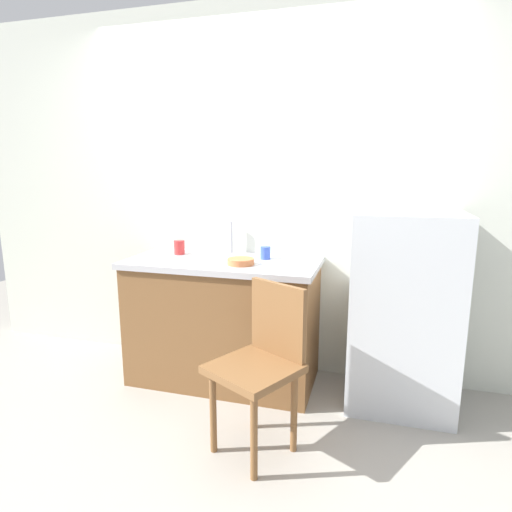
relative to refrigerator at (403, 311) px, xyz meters
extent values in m
plane|color=#9E998E|center=(-0.99, -0.67, -0.61)|extent=(8.00, 8.00, 0.00)
cube|color=silver|center=(-0.99, 0.33, 0.69)|extent=(4.80, 0.10, 2.61)
cube|color=brown|center=(-1.18, -0.02, -0.20)|extent=(1.26, 0.60, 0.83)
cube|color=#B7B7BC|center=(-1.18, -0.02, 0.24)|extent=(1.30, 0.64, 0.04)
cylinder|color=#B7B7BC|center=(-1.21, 0.23, 0.37)|extent=(0.02, 0.02, 0.23)
cube|color=silver|center=(0.00, 0.00, 0.00)|extent=(0.64, 0.57, 1.23)
cylinder|color=brown|center=(-0.96, -0.80, -0.39)|extent=(0.04, 0.04, 0.45)
cylinder|color=brown|center=(-0.69, -0.94, -0.39)|extent=(0.04, 0.04, 0.45)
cylinder|color=brown|center=(-0.82, -0.53, -0.39)|extent=(0.04, 0.04, 0.45)
cylinder|color=brown|center=(-0.55, -0.68, -0.39)|extent=(0.04, 0.04, 0.45)
cube|color=brown|center=(-0.75, -0.74, -0.14)|extent=(0.54, 0.54, 0.04)
cube|color=brown|center=(-0.67, -0.57, 0.08)|extent=(0.33, 0.20, 0.40)
cylinder|color=#C67042|center=(-1.02, -0.12, 0.28)|extent=(0.17, 0.17, 0.04)
cylinder|color=blue|center=(-0.91, 0.09, 0.30)|extent=(0.07, 0.07, 0.09)
cylinder|color=red|center=(-1.55, 0.08, 0.31)|extent=(0.08, 0.08, 0.10)
camera|label=1|loc=(-0.19, -2.68, 0.86)|focal=29.91mm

